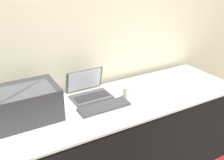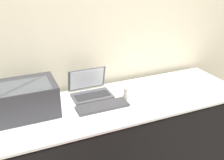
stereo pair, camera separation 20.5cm
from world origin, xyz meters
TOP-DOWN VIEW (x-y plane):
  - wall_back at (0.00, 0.76)m, footprint 8.00×0.05m
  - table at (0.00, 0.33)m, footprint 2.13×0.69m
  - printer at (-0.71, 0.43)m, footprint 0.44×0.33m
  - laptop_left at (-0.19, 0.53)m, footprint 0.33×0.26m
  - external_keyboard at (-0.17, 0.29)m, footprint 0.41×0.14m
  - coffee_cup at (0.07, 0.34)m, footprint 0.07×0.07m

SIDE VIEW (x-z plane):
  - table at x=0.00m, z-range 0.00..0.75m
  - external_keyboard at x=-0.17m, z-range 0.75..0.77m
  - laptop_left at x=-0.19m, z-range 0.69..0.90m
  - coffee_cup at x=0.07m, z-range 0.75..0.85m
  - printer at x=-0.71m, z-range 0.76..0.99m
  - wall_back at x=0.00m, z-range 0.00..2.60m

